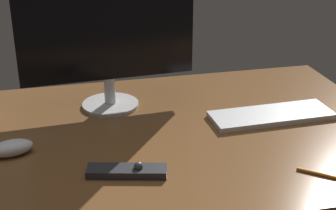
% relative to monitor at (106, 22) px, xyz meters
% --- Properties ---
extents(desk, '(1.40, 0.84, 0.02)m').
position_rel_monitor_xyz_m(desk, '(0.07, -0.21, -0.27)').
color(desk, brown).
rests_on(desk, ground).
extents(monitor, '(0.51, 0.17, 0.47)m').
position_rel_monitor_xyz_m(monitor, '(0.00, 0.00, 0.00)').
color(monitor, silver).
rests_on(monitor, desk).
extents(keyboard, '(0.36, 0.13, 0.02)m').
position_rel_monitor_xyz_m(keyboard, '(0.44, -0.19, -0.25)').
color(keyboard, silver).
rests_on(keyboard, desk).
extents(computer_mouse, '(0.12, 0.08, 0.04)m').
position_rel_monitor_xyz_m(computer_mouse, '(-0.28, -0.25, -0.24)').
color(computer_mouse, silver).
rests_on(computer_mouse, desk).
extents(media_remote, '(0.19, 0.09, 0.03)m').
position_rel_monitor_xyz_m(media_remote, '(-0.01, -0.40, -0.25)').
color(media_remote, '#2D2D33').
rests_on(media_remote, desk).
extents(pen, '(0.11, 0.09, 0.01)m').
position_rel_monitor_xyz_m(pen, '(0.43, -0.52, -0.26)').
color(pen, orange).
rests_on(pen, desk).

